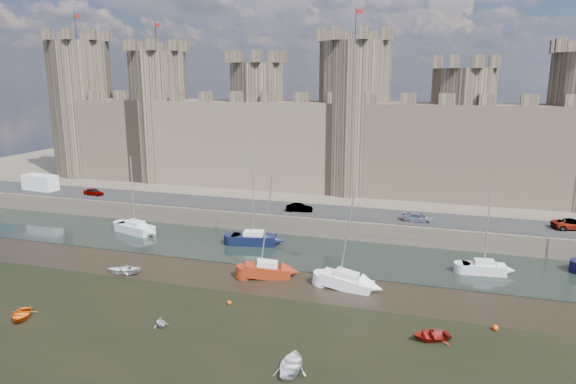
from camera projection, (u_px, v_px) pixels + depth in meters
name	position (u px, v px, depth m)	size (l,w,h in m)	color
ground	(209.00, 354.00, 38.55)	(160.00, 160.00, 0.00)	black
water_channel	(297.00, 252.00, 60.91)	(160.00, 12.00, 0.08)	black
quay	(352.00, 183.00, 94.20)	(160.00, 60.00, 2.50)	#4C443A
road	(318.00, 211.00, 69.68)	(160.00, 7.00, 0.10)	black
castle	(336.00, 133.00, 80.91)	(108.50, 11.00, 29.00)	#42382B
car_0	(94.00, 192.00, 78.68)	(1.32, 3.29, 1.12)	gray
car_1	(299.00, 208.00, 69.10)	(1.24, 3.57, 1.18)	gray
car_2	(418.00, 218.00, 64.33)	(1.56, 3.84, 1.11)	gray
car_3	(573.00, 224.00, 61.07)	(2.19, 4.74, 1.32)	gray
van	(40.00, 183.00, 82.12)	(5.76, 2.31, 2.51)	white
sailboat_0	(135.00, 228.00, 67.99)	(5.89, 3.62, 10.31)	silver
sailboat_1	(254.00, 238.00, 63.28)	(5.73, 3.10, 10.88)	black
sailboat_2	(484.00, 267.00, 53.92)	(4.56, 2.22, 9.47)	silver
sailboat_4	(267.00, 270.00, 53.09)	(5.10, 3.30, 11.13)	maroon
sailboat_5	(347.00, 281.00, 50.31)	(5.24, 2.55, 10.89)	white
dinghy_0	(21.00, 315.00, 44.02)	(2.20, 0.64, 3.07)	#CE500C
dinghy_2	(292.00, 365.00, 36.34)	(2.38, 0.69, 3.33)	silver
dinghy_3	(161.00, 322.00, 42.57)	(1.32, 0.80, 1.52)	silver
dinghy_4	(431.00, 336.00, 40.44)	(2.23, 0.65, 3.13)	maroon
dinghy_6	(123.00, 270.00, 54.18)	(2.60, 0.75, 3.64)	silver
buoy_1	(229.00, 303.00, 46.79)	(0.40, 0.40, 0.40)	#EC4A0A
buoy_3	(495.00, 328.00, 42.00)	(0.49, 0.49, 0.49)	#FF350B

